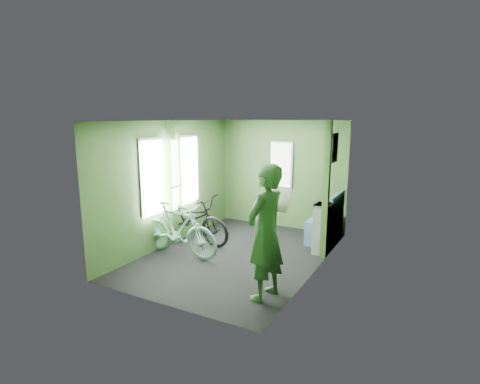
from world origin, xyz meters
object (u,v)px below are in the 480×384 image
(bicycle_mint, at_px, (179,256))
(bicycle_black, at_px, (191,242))
(passenger, at_px, (265,232))
(bench_seat, at_px, (326,227))
(waste_box, at_px, (322,229))

(bicycle_mint, bearing_deg, bicycle_black, 21.55)
(bicycle_black, xyz_separation_m, passenger, (2.19, -1.38, 0.90))
(passenger, height_order, bench_seat, passenger)
(bicycle_black, bearing_deg, bench_seat, -54.99)
(bench_seat, bearing_deg, bicycle_mint, -135.16)
(passenger, relative_size, waste_box, 2.03)
(bicycle_black, distance_m, waste_box, 2.50)
(bicycle_mint, relative_size, passenger, 0.89)
(bench_seat, bearing_deg, waste_box, -79.66)
(waste_box, relative_size, bench_seat, 0.93)
(waste_box, bearing_deg, passenger, -95.55)
(bicycle_black, bearing_deg, waste_box, -69.65)
(bicycle_mint, distance_m, passenger, 2.24)
(bicycle_mint, height_order, waste_box, waste_box)
(bicycle_mint, relative_size, bench_seat, 1.67)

